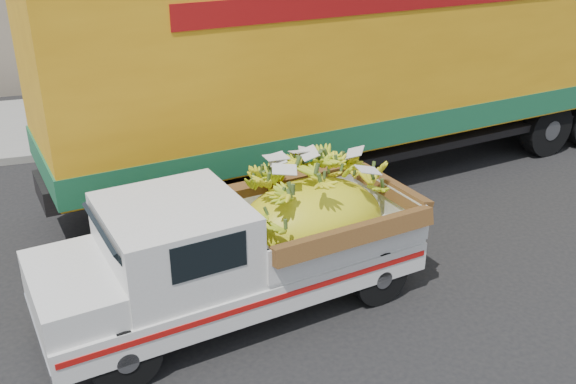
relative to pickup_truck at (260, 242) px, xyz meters
name	(u,v)px	position (x,y,z in m)	size (l,w,h in m)	color
ground	(348,293)	(1.15, -0.16, -0.88)	(100.00, 100.00, 0.00)	black
curb	(236,135)	(1.15, 6.11, -0.80)	(60.00, 0.25, 0.15)	gray
sidewalk	(216,108)	(1.15, 8.21, -0.81)	(60.00, 4.00, 0.14)	gray
pickup_truck	(260,242)	(0.00, 0.00, 0.00)	(4.90, 2.57, 1.63)	black
semi_trailer	(379,59)	(3.25, 3.66, 1.24)	(12.08, 4.59, 3.80)	black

